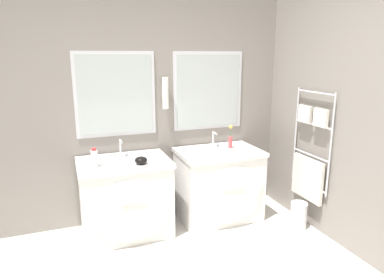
{
  "coord_description": "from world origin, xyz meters",
  "views": [
    {
      "loc": [
        -0.73,
        -1.6,
        1.81
      ],
      "look_at": [
        0.4,
        1.41,
        1.04
      ],
      "focal_mm": 32.0,
      "sensor_mm": 36.0,
      "label": 1
    }
  ],
  "objects": [
    {
      "name": "vanity_left",
      "position": [
        -0.22,
        1.65,
        0.41
      ],
      "size": [
        0.9,
        0.68,
        0.79
      ],
      "color": "white",
      "rests_on": "ground_plane"
    },
    {
      "name": "wall_right",
      "position": [
        1.72,
        0.91,
        1.29
      ],
      "size": [
        0.13,
        4.02,
        2.6
      ],
      "color": "gray",
      "rests_on": "ground_plane"
    },
    {
      "name": "amenity_bowl",
      "position": [
        -0.08,
        1.52,
        0.83
      ],
      "size": [
        0.12,
        0.12,
        0.07
      ],
      "color": "black",
      "rests_on": "vanity_left"
    },
    {
      "name": "faucet_right",
      "position": [
        0.83,
        1.84,
        0.88
      ],
      "size": [
        0.17,
        0.11,
        0.18
      ],
      "color": "silver",
      "rests_on": "vanity_right"
    },
    {
      "name": "waste_bin",
      "position": [
        1.51,
        1.14,
        0.15
      ],
      "size": [
        0.18,
        0.18,
        0.29
      ],
      "color": "silver",
      "rests_on": "ground_plane"
    },
    {
      "name": "flower_vase",
      "position": [
        0.99,
        1.74,
        0.89
      ],
      "size": [
        0.05,
        0.05,
        0.26
      ],
      "color": "#CC4C51",
      "rests_on": "vanity_right"
    },
    {
      "name": "vanity_right",
      "position": [
        0.83,
        1.65,
        0.41
      ],
      "size": [
        0.9,
        0.68,
        0.79
      ],
      "color": "white",
      "rests_on": "ground_plane"
    },
    {
      "name": "wall_back",
      "position": [
        0.01,
        2.04,
        1.3
      ],
      "size": [
        4.98,
        0.15,
        2.6
      ],
      "color": "gray",
      "rests_on": "ground_plane"
    },
    {
      "name": "faucet_left",
      "position": [
        -0.22,
        1.84,
        0.88
      ],
      "size": [
        0.17,
        0.11,
        0.18
      ],
      "color": "silver",
      "rests_on": "vanity_left"
    },
    {
      "name": "toiletry_bottle",
      "position": [
        -0.51,
        1.59,
        0.88
      ],
      "size": [
        0.06,
        0.06,
        0.18
      ],
      "color": "silver",
      "rests_on": "vanity_left"
    }
  ]
}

